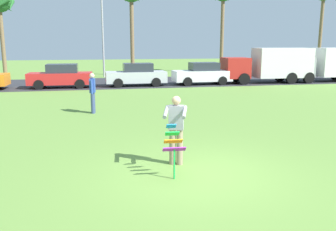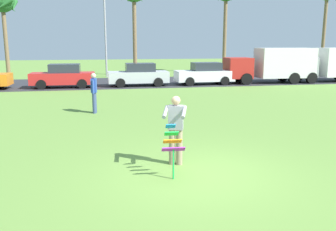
# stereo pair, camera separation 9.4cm
# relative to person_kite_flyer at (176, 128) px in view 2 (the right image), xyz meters

# --- Properties ---
(ground_plane) EXTENTS (120.00, 120.00, 0.00)m
(ground_plane) POSITION_rel_person_kite_flyer_xyz_m (0.34, -0.75, -0.95)
(ground_plane) COLOR olive
(road_strip) EXTENTS (120.00, 8.00, 0.01)m
(road_strip) POSITION_rel_person_kite_flyer_xyz_m (0.34, 19.30, -0.95)
(road_strip) COLOR #2D2D33
(road_strip) RESTS_ON ground
(person_kite_flyer) EXTENTS (0.69, 0.76, 1.73)m
(person_kite_flyer) POSITION_rel_person_kite_flyer_xyz_m (0.00, 0.00, 0.00)
(person_kite_flyer) COLOR gray
(person_kite_flyer) RESTS_ON ground
(kite_held) EXTENTS (0.52, 0.65, 1.16)m
(kite_held) POSITION_rel_person_kite_flyer_xyz_m (-0.24, -0.79, -0.16)
(kite_held) COLOR blue
(kite_held) RESTS_ON ground
(parked_car_red) EXTENTS (4.23, 1.89, 1.60)m
(parked_car_red) POSITION_rel_person_kite_flyer_xyz_m (-4.14, 16.90, -0.18)
(parked_car_red) COLOR red
(parked_car_red) RESTS_ON ground
(parked_car_silver) EXTENTS (4.21, 1.85, 1.60)m
(parked_car_silver) POSITION_rel_person_kite_flyer_xyz_m (0.98, 16.90, -0.18)
(parked_car_silver) COLOR silver
(parked_car_silver) RESTS_ON ground
(parked_car_white) EXTENTS (4.22, 1.88, 1.60)m
(parked_car_white) POSITION_rel_person_kite_flyer_xyz_m (5.82, 16.90, -0.18)
(parked_car_white) COLOR white
(parked_car_white) RESTS_ON ground
(parked_truck_red_cab) EXTENTS (6.76, 2.28, 2.62)m
(parked_truck_red_cab) POSITION_rel_person_kite_flyer_xyz_m (11.28, 16.91, 0.46)
(parked_truck_red_cab) COLOR #B2231E
(parked_truck_red_cab) RESTS_ON ground
(parked_truck_grey_van) EXTENTS (6.74, 2.22, 2.62)m
(parked_truck_grey_van) POSITION_rel_person_kite_flyer_xyz_m (16.35, 16.90, 0.46)
(parked_truck_grey_van) COLOR gray
(parked_truck_grey_van) RESTS_ON ground
(palm_tree_left_near) EXTENTS (2.58, 2.71, 7.73)m
(palm_tree_left_near) POSITION_rel_person_kite_flyer_xyz_m (-9.89, 26.93, 5.42)
(palm_tree_left_near) COLOR brown
(palm_tree_left_near) RESTS_ON ground
(streetlight_pole) EXTENTS (0.24, 1.65, 7.00)m
(streetlight_pole) POSITION_rel_person_kite_flyer_xyz_m (-1.06, 24.23, 3.05)
(streetlight_pole) COLOR #9E9EA3
(streetlight_pole) RESTS_ON ground
(person_walker_near) EXTENTS (0.26, 0.57, 1.73)m
(person_walker_near) POSITION_rel_person_kite_flyer_xyz_m (-2.02, 7.29, -0.02)
(person_walker_near) COLOR #384772
(person_walker_near) RESTS_ON ground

